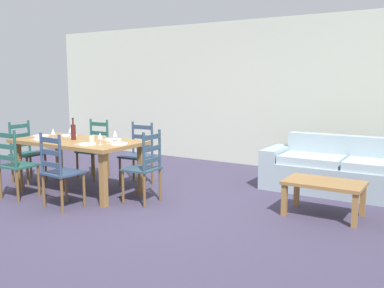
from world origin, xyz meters
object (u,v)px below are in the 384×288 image
(dining_chair_near_left, at_px, (15,164))
(couch, at_px, (345,173))
(wine_bottle, at_px, (73,132))
(wine_glass_far_left, at_px, (70,130))
(wine_glass_near_left, at_px, (53,132))
(dining_chair_far_right, at_px, (138,154))
(dining_chair_head_east, at_px, (145,167))
(dining_chair_head_west, at_px, (26,152))
(dining_table, at_px, (78,146))
(dining_chair_far_left, at_px, (95,149))
(dining_chair_near_right, at_px, (60,171))
(wine_glass_near_right, at_px, (100,136))
(wine_glass_far_right, at_px, (115,134))
(coffee_cup_primary, at_px, (92,139))
(coffee_table, at_px, (324,187))

(dining_chair_near_left, bearing_deg, couch, 35.52)
(wine_bottle, bearing_deg, couch, 29.96)
(wine_glass_far_left, bearing_deg, wine_glass_near_left, -95.46)
(dining_chair_far_right, bearing_deg, dining_chair_head_east, -46.05)
(wine_bottle, bearing_deg, dining_chair_head_west, -179.27)
(dining_table, xyz_separation_m, dining_chair_far_right, (0.48, 0.77, -0.19))
(couch, bearing_deg, dining_chair_far_left, -162.40)
(dining_chair_near_right, distance_m, dining_chair_far_right, 1.49)
(couch, bearing_deg, wine_glass_near_right, -142.69)
(wine_bottle, relative_size, couch, 0.14)
(dining_table, relative_size, wine_glass_near_left, 11.80)
(dining_chair_far_left, bearing_deg, dining_chair_far_right, 0.43)
(dining_chair_head_east, relative_size, wine_glass_near_left, 5.96)
(wine_glass_far_right, bearing_deg, dining_chair_far_right, 99.07)
(dining_chair_near_right, bearing_deg, coffee_cup_primary, 99.25)
(dining_chair_far_left, bearing_deg, wine_glass_far_left, -78.38)
(coffee_cup_primary, bearing_deg, couch, 33.75)
(wine_glass_near_right, bearing_deg, wine_glass_far_right, 89.10)
(wine_glass_near_right, bearing_deg, wine_glass_near_left, -178.95)
(wine_glass_near_left, bearing_deg, coffee_cup_primary, 9.20)
(coffee_cup_primary, height_order, couch, coffee_cup_primary)
(dining_chair_near_right, height_order, wine_glass_near_right, dining_chair_near_right)
(wine_bottle, bearing_deg, coffee_table, 12.16)
(wine_glass_far_right, distance_m, coffee_table, 2.84)
(dining_chair_head_east, bearing_deg, couch, 41.93)
(dining_chair_far_right, distance_m, wine_glass_far_left, 1.07)
(dining_chair_head_west, relative_size, wine_glass_far_right, 5.96)
(dining_chair_far_left, xyz_separation_m, couch, (3.73, 1.18, -0.19))
(dining_chair_near_left, relative_size, dining_chair_near_right, 1.00)
(dining_chair_far_right, bearing_deg, wine_glass_far_left, -141.63)
(dining_chair_far_left, height_order, dining_chair_head_east, same)
(dining_chair_near_left, xyz_separation_m, wine_glass_near_right, (1.01, 0.59, 0.38))
(dining_chair_head_west, distance_m, wine_glass_far_left, 0.95)
(wine_glass_near_right, distance_m, coffee_table, 2.92)
(dining_table, xyz_separation_m, dining_chair_head_east, (1.18, 0.04, -0.19))
(dining_chair_head_east, distance_m, wine_glass_near_right, 0.74)
(dining_chair_head_east, relative_size, wine_glass_near_right, 5.96)
(dining_chair_far_left, xyz_separation_m, coffee_table, (3.74, -0.03, -0.12))
(wine_glass_far_left, xyz_separation_m, coffee_table, (3.62, 0.58, -0.51))
(dining_chair_near_right, bearing_deg, wine_bottle, 125.59)
(dining_chair_far_right, xyz_separation_m, dining_chair_head_west, (-1.63, -0.78, 0.00))
(dining_chair_near_right, height_order, dining_chair_head_west, same)
(dining_chair_far_right, relative_size, dining_chair_head_east, 1.00)
(dining_chair_far_right, bearing_deg, dining_chair_near_left, -121.56)
(dining_chair_far_right, bearing_deg, coffee_cup_primary, -100.76)
(dining_chair_near_left, relative_size, dining_chair_far_right, 1.00)
(dining_table, height_order, wine_glass_near_right, wine_glass_near_right)
(wine_glass_near_left, xyz_separation_m, wine_glass_far_right, (0.91, 0.30, 0.00))
(dining_chair_near_left, xyz_separation_m, dining_chair_near_right, (0.87, 0.01, 0.00))
(wine_glass_near_right, bearing_deg, dining_chair_near_left, -149.73)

